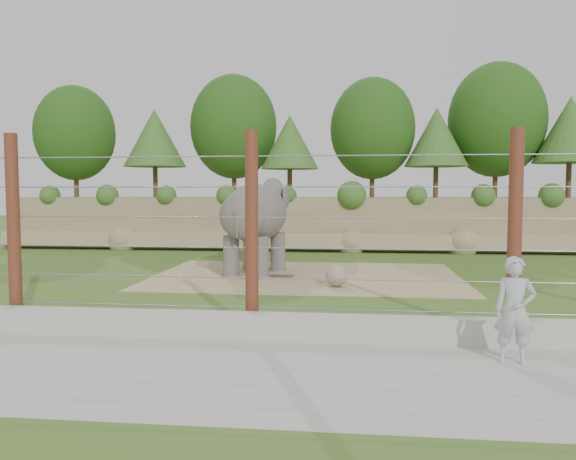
# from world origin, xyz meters

# --- Properties ---
(ground) EXTENTS (90.00, 90.00, 0.00)m
(ground) POSITION_xyz_m (0.00, 0.00, 0.00)
(ground) COLOR #44681C
(ground) RESTS_ON ground
(back_embankment) EXTENTS (30.00, 5.52, 8.77)m
(back_embankment) POSITION_xyz_m (0.59, 12.68, 3.97)
(back_embankment) COLOR #8D7257
(back_embankment) RESTS_ON ground
(dirt_patch) EXTENTS (10.00, 7.00, 0.02)m
(dirt_patch) POSITION_xyz_m (0.50, 3.00, 0.01)
(dirt_patch) COLOR tan
(dirt_patch) RESTS_ON ground
(drain_grate) EXTENTS (1.00, 0.60, 0.03)m
(drain_grate) POSITION_xyz_m (-0.40, 2.63, 0.04)
(drain_grate) COLOR #262628
(drain_grate) RESTS_ON dirt_patch
(elephant) EXTENTS (2.46, 4.22, 3.20)m
(elephant) POSITION_xyz_m (-1.26, 3.32, 1.60)
(elephant) COLOR #615B56
(elephant) RESTS_ON ground
(stone_ball) EXTENTS (0.65, 0.65, 0.65)m
(stone_ball) POSITION_xyz_m (1.54, 0.93, 0.34)
(stone_ball) COLOR gray
(stone_ball) RESTS_ON dirt_patch
(retaining_wall) EXTENTS (26.00, 0.35, 0.50)m
(retaining_wall) POSITION_xyz_m (0.00, -5.00, 0.25)
(retaining_wall) COLOR #A6A59A
(retaining_wall) RESTS_ON ground
(walkway) EXTENTS (26.00, 4.00, 0.01)m
(walkway) POSITION_xyz_m (0.00, -7.00, 0.01)
(walkway) COLOR #A6A59A
(walkway) RESTS_ON ground
(barrier_fence) EXTENTS (20.26, 0.26, 4.00)m
(barrier_fence) POSITION_xyz_m (0.00, -4.50, 2.00)
(barrier_fence) COLOR #571F13
(barrier_fence) RESTS_ON ground
(zookeeper) EXTENTS (0.70, 0.52, 1.75)m
(zookeeper) POSITION_xyz_m (4.60, -6.05, 0.89)
(zookeeper) COLOR silver
(zookeeper) RESTS_ON walkway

